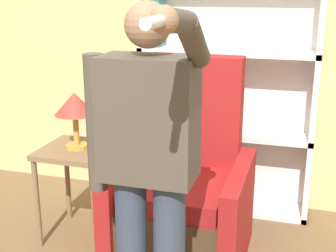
# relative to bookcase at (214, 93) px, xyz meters

# --- Properties ---
(wall_back) EXTENTS (8.00, 0.11, 2.80)m
(wall_back) POSITION_rel_bookcase_xyz_m (-0.11, 0.15, 0.49)
(wall_back) COLOR #DBCC84
(wall_back) RESTS_ON ground_plane
(bookcase) EXTENTS (1.31, 0.28, 1.85)m
(bookcase) POSITION_rel_bookcase_xyz_m (0.00, 0.00, 0.00)
(bookcase) COLOR white
(bookcase) RESTS_ON ground_plane
(armchair) EXTENTS (0.81, 0.83, 1.27)m
(armchair) POSITION_rel_bookcase_xyz_m (-0.02, -0.77, -0.53)
(armchair) COLOR #4C3823
(armchair) RESTS_ON ground_plane
(person_standing) EXTENTS (0.57, 0.78, 1.64)m
(person_standing) POSITION_rel_bookcase_xyz_m (0.02, -1.58, 0.02)
(person_standing) COLOR #384256
(person_standing) RESTS_ON ground_plane
(side_table) EXTENTS (0.47, 0.47, 0.65)m
(side_table) POSITION_rel_bookcase_xyz_m (-0.77, -0.76, -0.37)
(side_table) COLOR #846647
(side_table) RESTS_ON ground_plane
(table_lamp) EXTENTS (0.27, 0.27, 0.38)m
(table_lamp) POSITION_rel_bookcase_xyz_m (-0.77, -0.76, 0.02)
(table_lamp) COLOR gold
(table_lamp) RESTS_ON side_table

